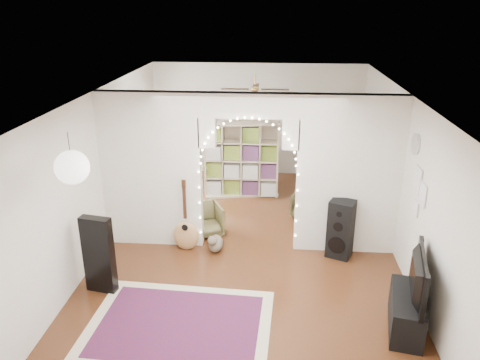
# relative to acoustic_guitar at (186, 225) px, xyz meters

# --- Properties ---
(floor) EXTENTS (7.50, 7.50, 0.00)m
(floor) POSITION_rel_acoustic_guitar_xyz_m (1.05, 0.25, -0.48)
(floor) COLOR black
(floor) RESTS_ON ground
(ceiling) EXTENTS (5.00, 7.50, 0.02)m
(ceiling) POSITION_rel_acoustic_guitar_xyz_m (1.05, 0.25, 2.22)
(ceiling) COLOR white
(ceiling) RESTS_ON wall_back
(wall_back) EXTENTS (5.00, 0.02, 2.70)m
(wall_back) POSITION_rel_acoustic_guitar_xyz_m (1.05, 4.00, 0.87)
(wall_back) COLOR silver
(wall_back) RESTS_ON floor
(wall_front) EXTENTS (5.00, 0.02, 2.70)m
(wall_front) POSITION_rel_acoustic_guitar_xyz_m (1.05, -3.50, 0.87)
(wall_front) COLOR silver
(wall_front) RESTS_ON floor
(wall_left) EXTENTS (0.02, 7.50, 2.70)m
(wall_left) POSITION_rel_acoustic_guitar_xyz_m (-1.45, 0.25, 0.87)
(wall_left) COLOR silver
(wall_left) RESTS_ON floor
(wall_right) EXTENTS (0.02, 7.50, 2.70)m
(wall_right) POSITION_rel_acoustic_guitar_xyz_m (3.55, 0.25, 0.87)
(wall_right) COLOR silver
(wall_right) RESTS_ON floor
(divider_wall) EXTENTS (5.00, 0.20, 2.70)m
(divider_wall) POSITION_rel_acoustic_guitar_xyz_m (1.05, 0.25, 0.95)
(divider_wall) COLOR silver
(divider_wall) RESTS_ON floor
(fairy_lights) EXTENTS (1.64, 0.04, 1.60)m
(fairy_lights) POSITION_rel_acoustic_guitar_xyz_m (1.05, 0.12, 1.07)
(fairy_lights) COLOR #FFEABF
(fairy_lights) RESTS_ON divider_wall
(window) EXTENTS (0.04, 1.20, 1.40)m
(window) POSITION_rel_acoustic_guitar_xyz_m (-1.42, 2.05, 1.02)
(window) COLOR white
(window) RESTS_ON wall_left
(wall_clock) EXTENTS (0.03, 0.31, 0.31)m
(wall_clock) POSITION_rel_acoustic_guitar_xyz_m (3.53, -0.35, 1.62)
(wall_clock) COLOR white
(wall_clock) RESTS_ON wall_right
(picture_frames) EXTENTS (0.02, 0.50, 0.70)m
(picture_frames) POSITION_rel_acoustic_guitar_xyz_m (3.53, -0.75, 1.02)
(picture_frames) COLOR white
(picture_frames) RESTS_ON wall_right
(paper_lantern) EXTENTS (0.40, 0.40, 0.40)m
(paper_lantern) POSITION_rel_acoustic_guitar_xyz_m (-0.85, -2.15, 1.77)
(paper_lantern) COLOR white
(paper_lantern) RESTS_ON ceiling
(ceiling_fan) EXTENTS (1.10, 1.10, 0.30)m
(ceiling_fan) POSITION_rel_acoustic_guitar_xyz_m (1.05, 2.25, 1.92)
(ceiling_fan) COLOR gold
(ceiling_fan) RESTS_ON ceiling
(area_rug) EXTENTS (2.51, 1.94, 0.02)m
(area_rug) POSITION_rel_acoustic_guitar_xyz_m (0.27, -2.03, -0.47)
(area_rug) COLOR maroon
(area_rug) RESTS_ON floor
(guitar_case) EXTENTS (0.48, 0.24, 1.19)m
(guitar_case) POSITION_rel_acoustic_guitar_xyz_m (-1.03, -1.30, 0.12)
(guitar_case) COLOR black
(guitar_case) RESTS_ON floor
(acoustic_guitar) EXTENTS (0.46, 0.26, 1.10)m
(acoustic_guitar) POSITION_rel_acoustic_guitar_xyz_m (0.00, 0.00, 0.00)
(acoustic_guitar) COLOR #B57A48
(acoustic_guitar) RESTS_ON floor
(tabby_cat) EXTENTS (0.33, 0.58, 0.38)m
(tabby_cat) POSITION_rel_acoustic_guitar_xyz_m (0.51, -0.02, -0.32)
(tabby_cat) COLOR brown
(tabby_cat) RESTS_ON floor
(floor_speaker) EXTENTS (0.49, 0.46, 1.01)m
(floor_speaker) POSITION_rel_acoustic_guitar_xyz_m (2.61, -0.00, 0.02)
(floor_speaker) COLOR black
(floor_speaker) RESTS_ON floor
(media_console) EXTENTS (0.59, 1.06, 0.50)m
(media_console) POSITION_rel_acoustic_guitar_xyz_m (3.25, -1.85, -0.23)
(media_console) COLOR black
(media_console) RESTS_ON floor
(tv) EXTENTS (0.35, 1.08, 0.62)m
(tv) POSITION_rel_acoustic_guitar_xyz_m (3.25, -1.85, 0.33)
(tv) COLOR black
(tv) RESTS_ON media_console
(bookcase) EXTENTS (1.65, 0.68, 1.64)m
(bookcase) POSITION_rel_acoustic_guitar_xyz_m (0.77, 2.55, 0.34)
(bookcase) COLOR #C3AA8D
(bookcase) RESTS_ON floor
(dining_table) EXTENTS (1.28, 0.93, 0.76)m
(dining_table) POSITION_rel_acoustic_guitar_xyz_m (0.70, 3.22, 0.20)
(dining_table) COLOR brown
(dining_table) RESTS_ON floor
(flower_vase) EXTENTS (0.20, 0.20, 0.19)m
(flower_vase) POSITION_rel_acoustic_guitar_xyz_m (0.70, 3.22, 0.37)
(flower_vase) COLOR silver
(flower_vase) RESTS_ON dining_table
(dining_chair_left) EXTENTS (0.81, 0.82, 0.57)m
(dining_chair_left) POSITION_rel_acoustic_guitar_xyz_m (0.22, 0.60, -0.19)
(dining_chair_left) COLOR brown
(dining_chair_left) RESTS_ON floor
(dining_chair_right) EXTENTS (0.64, 0.65, 0.47)m
(dining_chair_right) POSITION_rel_acoustic_guitar_xyz_m (2.13, 1.53, -0.24)
(dining_chair_right) COLOR brown
(dining_chair_right) RESTS_ON floor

